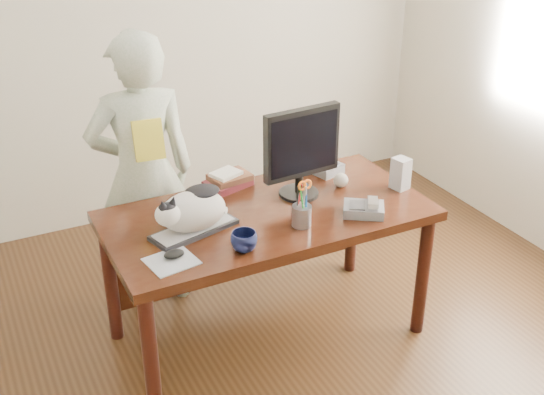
{
  "coord_description": "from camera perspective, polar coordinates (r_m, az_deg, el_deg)",
  "views": [
    {
      "loc": [
        -1.31,
        -2.06,
        2.34
      ],
      "look_at": [
        0.0,
        0.55,
        0.85
      ],
      "focal_mm": 45.0,
      "sensor_mm": 36.0,
      "label": 1
    }
  ],
  "objects": [
    {
      "name": "phone",
      "position": [
        3.36,
        7.75,
        -0.92
      ],
      "size": [
        0.24,
        0.22,
        0.09
      ],
      "rotation": [
        0.0,
        0.0,
        -0.58
      ],
      "color": "slate",
      "rests_on": "desk"
    },
    {
      "name": "room",
      "position": [
        2.64,
        5.38,
        4.81
      ],
      "size": [
        4.5,
        4.5,
        4.5
      ],
      "color": "black",
      "rests_on": "ground"
    },
    {
      "name": "speaker",
      "position": [
        3.63,
        10.7,
        1.99
      ],
      "size": [
        0.09,
        0.1,
        0.17
      ],
      "rotation": [
        0.0,
        0.0,
        0.21
      ],
      "color": "#A5A5A8",
      "rests_on": "desk"
    },
    {
      "name": "keyboard",
      "position": [
        3.21,
        -6.53,
        -2.66
      ],
      "size": [
        0.44,
        0.26,
        0.03
      ],
      "rotation": [
        0.0,
        0.0,
        0.26
      ],
      "color": "black",
      "rests_on": "desk"
    },
    {
      "name": "mousepad",
      "position": [
        3.0,
        -8.41,
        -5.29
      ],
      "size": [
        0.23,
        0.22,
        0.0
      ],
      "rotation": [
        0.0,
        0.0,
        0.16
      ],
      "color": "#B0B4BD",
      "rests_on": "desk"
    },
    {
      "name": "book_stack",
      "position": [
        3.61,
        -3.66,
        1.49
      ],
      "size": [
        0.26,
        0.22,
        0.09
      ],
      "rotation": [
        0.0,
        0.0,
        0.23
      ],
      "color": "#53161B",
      "rests_on": "desk"
    },
    {
      "name": "held_book",
      "position": [
        3.47,
        -10.29,
        4.76
      ],
      "size": [
        0.16,
        0.1,
        0.21
      ],
      "rotation": [
        0.0,
        0.0,
        -0.09
      ],
      "color": "gold",
      "rests_on": "person"
    },
    {
      "name": "coffee_mug",
      "position": [
        3.03,
        -2.36,
        -3.69
      ],
      "size": [
        0.17,
        0.17,
        0.09
      ],
      "primitive_type": "imported",
      "rotation": [
        0.0,
        0.0,
        0.8
      ],
      "color": "#0C1233",
      "rests_on": "desk"
    },
    {
      "name": "monitor",
      "position": [
        3.41,
        2.49,
        4.15
      ],
      "size": [
        0.42,
        0.22,
        0.47
      ],
      "rotation": [
        0.0,
        0.0,
        0.08
      ],
      "color": "black",
      "rests_on": "desk"
    },
    {
      "name": "baseball",
      "position": [
        3.61,
        5.78,
        1.45
      ],
      "size": [
        0.08,
        0.08,
        0.08
      ],
      "rotation": [
        0.0,
        0.0,
        -0.05
      ],
      "color": "beige",
      "rests_on": "desk"
    },
    {
      "name": "calculator",
      "position": [
        3.79,
        4.29,
        2.59
      ],
      "size": [
        0.19,
        0.23,
        0.06
      ],
      "rotation": [
        0.0,
        0.0,
        0.26
      ],
      "color": "slate",
      "rests_on": "desk"
    },
    {
      "name": "person",
      "position": [
        3.73,
        -10.75,
        1.9
      ],
      "size": [
        0.61,
        0.43,
        1.57
      ],
      "primitive_type": "imported",
      "rotation": [
        0.0,
        0.0,
        3.05
      ],
      "color": "silver",
      "rests_on": "ground"
    },
    {
      "name": "pen_cup",
      "position": [
        3.22,
        2.51,
        -1.32
      ],
      "size": [
        0.11,
        0.11,
        0.24
      ],
      "rotation": [
        0.0,
        0.0,
        0.14
      ],
      "color": "#97969C",
      "rests_on": "desk"
    },
    {
      "name": "cat",
      "position": [
        3.15,
        -6.81,
        -1.03
      ],
      "size": [
        0.4,
        0.28,
        0.23
      ],
      "rotation": [
        0.0,
        0.0,
        0.26
      ],
      "color": "silver",
      "rests_on": "keyboard"
    },
    {
      "name": "desk",
      "position": [
        3.5,
        -0.95,
        -2.75
      ],
      "size": [
        1.6,
        0.8,
        0.75
      ],
      "color": "black",
      "rests_on": "ground"
    },
    {
      "name": "mouse",
      "position": [
        3.01,
        -8.2,
        -4.71
      ],
      "size": [
        0.1,
        0.07,
        0.04
      ],
      "rotation": [
        0.0,
        0.0,
        0.16
      ],
      "color": "black",
      "rests_on": "mousepad"
    }
  ]
}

